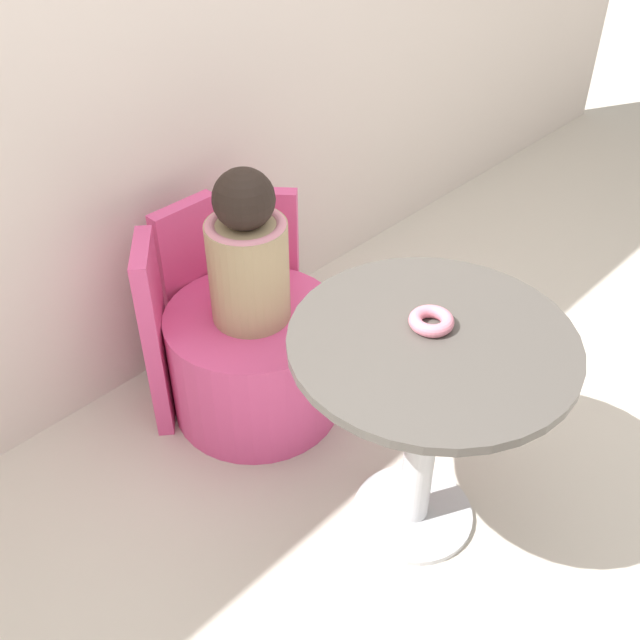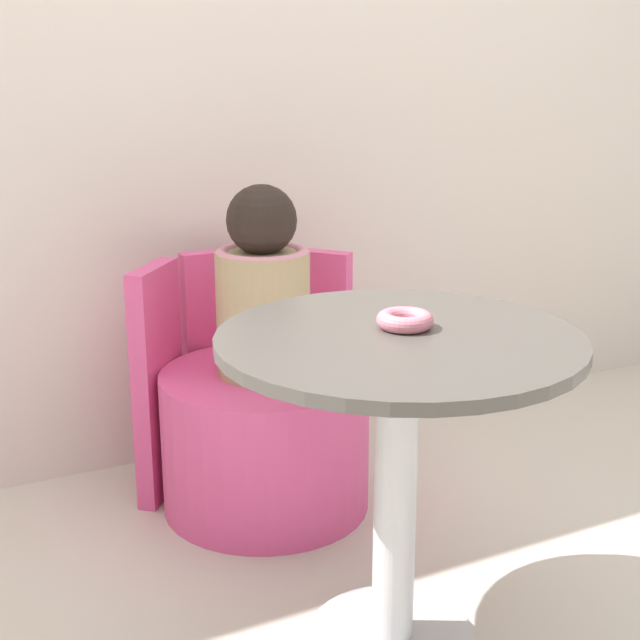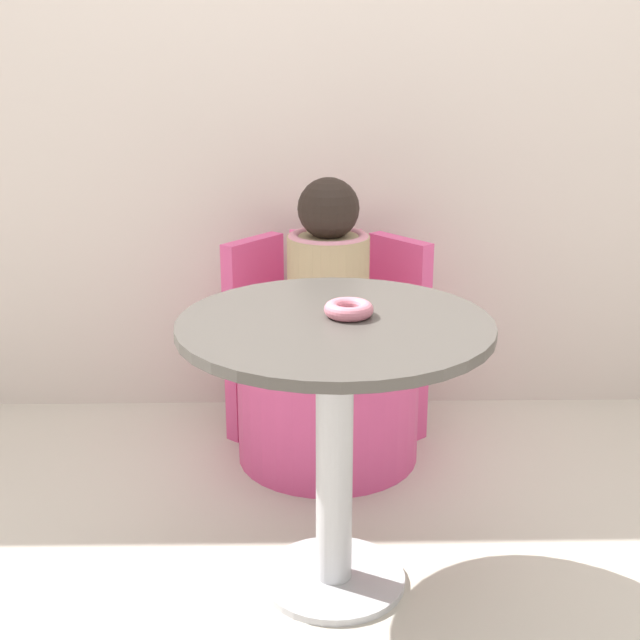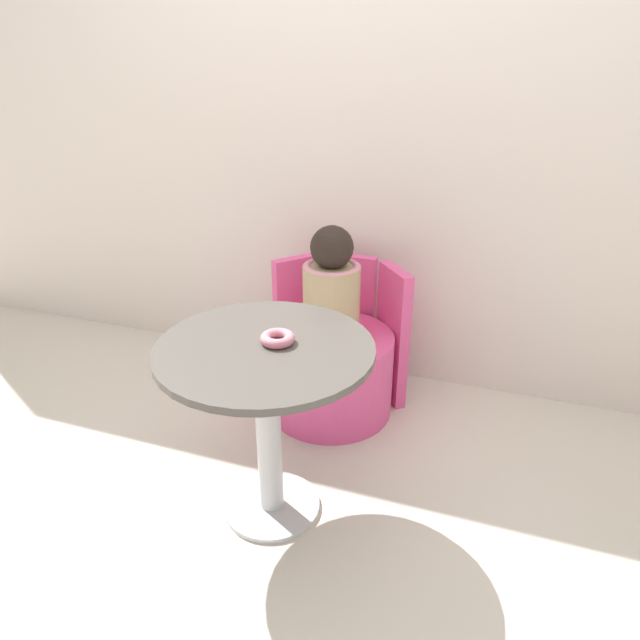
# 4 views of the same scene
# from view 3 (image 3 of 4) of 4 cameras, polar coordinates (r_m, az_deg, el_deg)

# --- Properties ---
(ground_plane) EXTENTS (12.00, 12.00, 0.00)m
(ground_plane) POSITION_cam_3_polar(r_m,az_deg,el_deg) (2.22, 1.52, -16.72)
(ground_plane) COLOR beige
(back_wall) EXTENTS (6.00, 0.06, 2.40)m
(back_wall) POSITION_cam_3_polar(r_m,az_deg,el_deg) (2.95, 0.72, 16.90)
(back_wall) COLOR silver
(back_wall) RESTS_ON ground_plane
(round_table) EXTENTS (0.70, 0.70, 0.66)m
(round_table) POSITION_cam_3_polar(r_m,az_deg,el_deg) (2.00, 0.95, -4.50)
(round_table) COLOR silver
(round_table) RESTS_ON ground_plane
(tub_chair) EXTENTS (0.55, 0.55, 0.38)m
(tub_chair) POSITION_cam_3_polar(r_m,az_deg,el_deg) (2.73, 0.51, -5.09)
(tub_chair) COLOR #E54C8C
(tub_chair) RESTS_ON ground_plane
(booth_backrest) EXTENTS (0.65, 0.24, 0.65)m
(booth_backrest) POSITION_cam_3_polar(r_m,az_deg,el_deg) (2.90, 0.39, -0.83)
(booth_backrest) COLOR #E54C8C
(booth_backrest) RESTS_ON ground_plane
(child_figure) EXTENTS (0.24, 0.24, 0.49)m
(child_figure) POSITION_cam_3_polar(r_m,az_deg,el_deg) (2.60, 0.53, 3.30)
(child_figure) COLOR tan
(child_figure) RESTS_ON tub_chair
(donut) EXTENTS (0.11, 0.11, 0.03)m
(donut) POSITION_cam_3_polar(r_m,az_deg,el_deg) (1.97, 1.85, 0.69)
(donut) COLOR pink
(donut) RESTS_ON round_table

